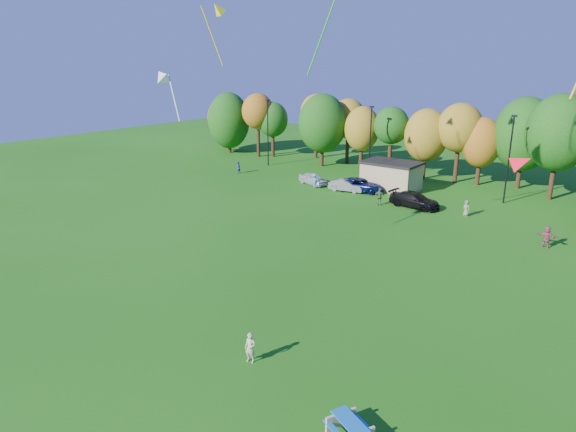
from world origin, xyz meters
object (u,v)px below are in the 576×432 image
Objects in this scene: kite_flyer at (250,348)px; car_a at (313,179)px; car_c at (361,185)px; picnic_table at (350,428)px; car_b at (347,186)px; car_d at (415,200)px.

kite_flyer is 37.69m from car_a.
car_a is (-18.99, 32.55, -0.09)m from kite_flyer.
kite_flyer is at bearing -171.71° from car_c.
car_b is at bearing 146.40° from picnic_table.
picnic_table is at bearing -126.92° from car_a.
car_b is (-20.85, 33.78, 0.22)m from picnic_table.
car_d is (-12.00, 32.43, 0.31)m from picnic_table.
car_d is (13.68, -1.68, 0.06)m from car_a.
kite_flyer is 0.38× the size of car_a.
car_d is at bearing -110.34° from car_b.
car_b is 0.75× the size of car_c.
kite_flyer reaches higher than picnic_table.
car_d is at bearing -80.91° from car_a.
car_d reaches higher than car_c.
car_c is 1.03× the size of car_d.
car_c is 7.90m from car_d.
car_a is at bearing 87.26° from car_d.
car_a is 0.76× the size of car_c.
car_b is (4.83, -0.33, -0.04)m from car_a.
car_a is 1.02× the size of car_b.
car_a is at bearing 82.49° from car_c.
car_d is at bearing 135.03° from picnic_table.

